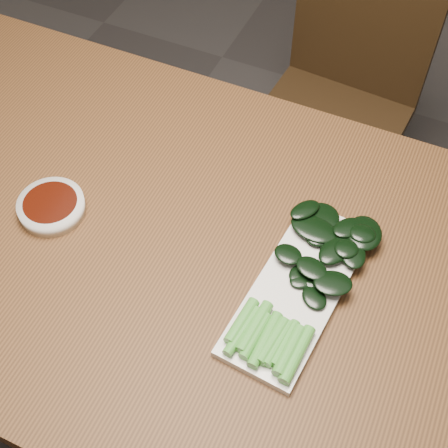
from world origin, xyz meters
TOP-DOWN VIEW (x-y plane):
  - ground at (0.00, 0.00)m, footprint 6.00×6.00m
  - table at (0.00, 0.00)m, footprint 1.40×0.80m
  - chair_far at (0.05, 0.76)m, footprint 0.40×0.40m
  - sauce_bowl at (-0.26, -0.04)m, footprint 0.12×0.12m
  - serving_plate at (0.19, -0.01)m, footprint 0.16×0.34m
  - gai_lan at (0.20, 0.01)m, footprint 0.17×0.35m

SIDE VIEW (x-z plane):
  - ground at x=0.00m, z-range 0.00..0.00m
  - chair_far at x=0.05m, z-range 0.04..0.93m
  - table at x=0.00m, z-range 0.30..1.05m
  - serving_plate at x=0.19m, z-range 0.75..0.76m
  - sauce_bowl at x=-0.26m, z-range 0.75..0.78m
  - gai_lan at x=0.20m, z-range 0.76..0.79m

